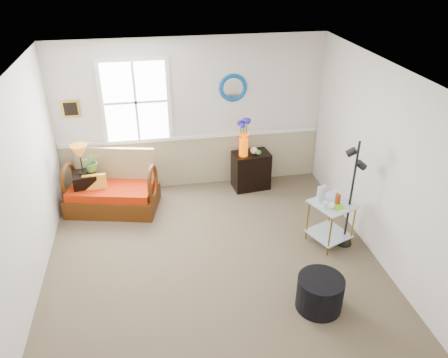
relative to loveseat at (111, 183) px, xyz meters
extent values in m
cube|color=brown|center=(1.40, -1.89, -0.46)|extent=(4.50, 5.00, 0.01)
cube|color=white|center=(1.40, -1.89, 2.14)|extent=(4.50, 5.00, 0.01)
cube|color=silver|center=(1.40, 0.61, 0.84)|extent=(4.50, 0.01, 2.60)
cube|color=silver|center=(-0.85, -1.89, 0.84)|extent=(0.01, 5.00, 2.60)
cube|color=silver|center=(3.65, -1.89, 0.84)|extent=(0.01, 5.00, 2.60)
cube|color=tan|center=(1.40, 0.59, -0.01)|extent=(4.46, 0.02, 0.90)
cube|color=white|center=(1.40, 0.58, 0.46)|extent=(4.46, 0.04, 0.06)
cube|color=gold|center=(-0.52, 0.59, 1.09)|extent=(0.28, 0.03, 0.28)
torus|color=#0666B8|center=(2.10, 0.59, 1.29)|extent=(0.47, 0.07, 0.47)
imported|color=#507B36|center=(-0.27, 0.13, 0.32)|extent=(0.31, 0.34, 0.26)
cylinder|color=black|center=(2.52, -2.70, -0.25)|extent=(0.58, 0.58, 0.43)
camera|label=1|loc=(0.71, -6.32, 3.45)|focal=35.00mm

